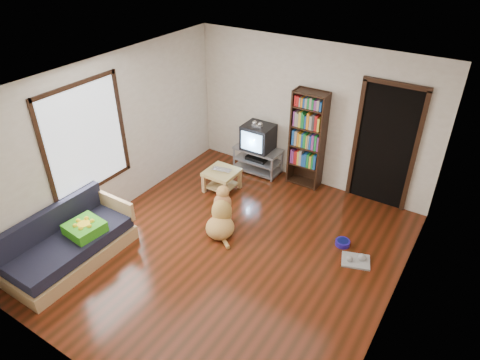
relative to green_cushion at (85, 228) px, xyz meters
The scene contains 18 objects.
ground 2.16m from the green_cushion, 33.83° to the left, with size 5.00×5.00×0.00m, color #561F0E.
ceiling 2.98m from the green_cushion, 33.83° to the left, with size 5.00×5.00×0.00m, color white.
wall_back 4.15m from the green_cushion, 64.52° to the left, with size 4.50×4.50×0.00m, color silver.
wall_front 2.34m from the green_cushion, 37.18° to the right, with size 4.50×4.50×0.00m, color silver.
wall_left 1.51m from the green_cushion, 113.09° to the left, with size 5.00×5.00×0.00m, color silver.
wall_right 4.24m from the green_cushion, 16.34° to the left, with size 5.00×5.00×0.00m, color silver.
green_cushion is the anchor object (origin of this frame).
laptop 2.55m from the green_cushion, 75.28° to the left, with size 0.35×0.22×0.03m, color silver.
dog_bowl 3.81m from the green_cushion, 35.84° to the left, with size 0.22×0.22×0.08m, color #251594.
grey_rag 3.93m from the green_cushion, 30.28° to the left, with size 0.40×0.32×0.03m, color #A3A3A3.
window 1.30m from the green_cushion, 125.73° to the left, with size 0.03×1.46×1.70m.
doorway 4.83m from the green_cushion, 49.68° to the left, with size 1.03×0.05×2.19m.
tv_stand 3.53m from the green_cushion, 76.05° to the left, with size 0.90×0.45×0.50m.
crt_tv 3.56m from the green_cushion, 76.14° to the left, with size 0.55×0.52×0.58m.
bookshelf 3.98m from the green_cushion, 62.89° to the left, with size 0.60×0.30×1.80m.
sofa 0.34m from the green_cushion, 120.78° to the right, with size 0.80×1.80×0.80m.
coffee_table 2.58m from the green_cushion, 75.45° to the left, with size 0.55×0.55×0.40m.
dog 2.02m from the green_cushion, 49.66° to the left, with size 0.63×0.80×0.72m.
Camera 1 is at (2.70, -4.03, 4.30)m, focal length 32.00 mm.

